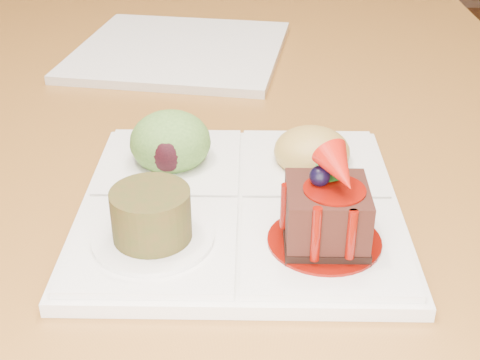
{
  "coord_description": "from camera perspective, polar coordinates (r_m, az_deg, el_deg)",
  "views": [
    {
      "loc": [
        0.11,
        -0.9,
        1.08
      ],
      "look_at": [
        0.11,
        -0.39,
        0.79
      ],
      "focal_mm": 50.0,
      "sensor_mm": 36.0,
      "label": 1
    }
  ],
  "objects": [
    {
      "name": "dining_table",
      "position": [
        0.99,
        -5.84,
        6.35
      ],
      "size": [
        1.0,
        1.8,
        0.75
      ],
      "color": "#8E5D24",
      "rests_on": "ground"
    },
    {
      "name": "sampler_plate",
      "position": [
        0.6,
        -0.17,
        -0.85
      ],
      "size": [
        0.28,
        0.28,
        0.11
      ],
      "rotation": [
        0.0,
        0.0,
        -0.0
      ],
      "color": "white",
      "rests_on": "dining_table"
    },
    {
      "name": "second_plate",
      "position": [
        0.99,
        -5.16,
        10.94
      ],
      "size": [
        0.33,
        0.33,
        0.01
      ],
      "primitive_type": "cube",
      "rotation": [
        0.0,
        0.0,
        -0.15
      ],
      "color": "white",
      "rests_on": "dining_table"
    }
  ]
}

